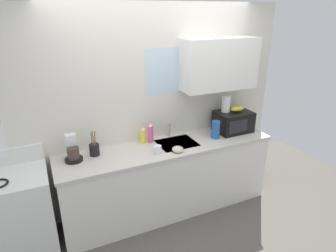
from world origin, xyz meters
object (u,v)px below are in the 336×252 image
(cereal_canister, at_px, (216,130))
(utensil_crock, at_px, (94,149))
(dish_soap_bottle_pink, at_px, (150,133))
(dish_soap_bottle_yellow, at_px, (143,135))
(paper_towel_roll, at_px, (226,104))
(stove_range, at_px, (22,213))
(microwave, at_px, (233,121))
(mug_white, at_px, (158,150))
(coffee_maker, at_px, (73,151))
(small_bowl, at_px, (178,149))
(banana_bunch, at_px, (237,109))

(cereal_canister, relative_size, utensil_crock, 0.77)
(dish_soap_bottle_pink, distance_m, dish_soap_bottle_yellow, 0.09)
(dish_soap_bottle_pink, xyz_separation_m, utensil_crock, (-0.69, -0.06, -0.05))
(paper_towel_roll, xyz_separation_m, dish_soap_bottle_pink, (-1.02, 0.08, -0.26))
(utensil_crock, bearing_deg, paper_towel_roll, -0.66)
(dish_soap_bottle_pink, relative_size, dish_soap_bottle_yellow, 1.19)
(cereal_canister, bearing_deg, stove_range, 178.66)
(stove_range, bearing_deg, dish_soap_bottle_yellow, 7.85)
(microwave, relative_size, cereal_canister, 2.04)
(microwave, bearing_deg, dish_soap_bottle_yellow, 172.95)
(mug_white, bearing_deg, dish_soap_bottle_yellow, 98.07)
(microwave, height_order, coffee_maker, coffee_maker)
(microwave, bearing_deg, utensil_crock, 177.75)
(utensil_crock, bearing_deg, dish_soap_bottle_pink, 4.82)
(dish_soap_bottle_pink, xyz_separation_m, dish_soap_bottle_yellow, (-0.09, 0.02, -0.02))
(paper_towel_roll, bearing_deg, stove_range, -177.81)
(paper_towel_roll, bearing_deg, microwave, -27.38)
(small_bowl, bearing_deg, coffee_maker, 164.37)
(microwave, distance_m, dish_soap_bottle_pink, 1.13)
(dish_soap_bottle_pink, height_order, mug_white, dish_soap_bottle_pink)
(banana_bunch, xyz_separation_m, dish_soap_bottle_pink, (-1.17, 0.13, -0.19))
(microwave, distance_m, utensil_crock, 1.82)
(microwave, height_order, small_bowl, microwave)
(dish_soap_bottle_yellow, bearing_deg, utensil_crock, -172.58)
(cereal_canister, xyz_separation_m, small_bowl, (-0.60, -0.15, -0.08))
(stove_range, bearing_deg, banana_bunch, 1.00)
(banana_bunch, bearing_deg, microwave, -178.23)
(stove_range, bearing_deg, dish_soap_bottle_pink, 6.63)
(stove_range, distance_m, utensil_crock, 0.97)
(stove_range, relative_size, banana_bunch, 5.40)
(banana_bunch, xyz_separation_m, paper_towel_roll, (-0.15, 0.05, 0.08))
(paper_towel_roll, xyz_separation_m, mug_white, (-1.06, -0.24, -0.33))
(dish_soap_bottle_yellow, height_order, mug_white, dish_soap_bottle_yellow)
(dish_soap_bottle_pink, bearing_deg, banana_bunch, -6.23)
(dish_soap_bottle_pink, distance_m, cereal_canister, 0.82)
(stove_range, relative_size, small_bowl, 8.31)
(coffee_maker, height_order, small_bowl, coffee_maker)
(cereal_canister, bearing_deg, banana_bunch, 14.38)
(microwave, distance_m, banana_bunch, 0.18)
(paper_towel_roll, bearing_deg, banana_bunch, -18.43)
(dish_soap_bottle_pink, bearing_deg, cereal_canister, -16.21)
(coffee_maker, xyz_separation_m, dish_soap_bottle_yellow, (0.83, 0.09, -0.01))
(stove_range, xyz_separation_m, banana_bunch, (2.68, 0.05, 0.75))
(small_bowl, bearing_deg, utensil_crock, 159.85)
(coffee_maker, distance_m, utensil_crock, 0.23)
(banana_bunch, relative_size, utensil_crock, 0.68)
(banana_bunch, distance_m, paper_towel_roll, 0.18)
(cereal_canister, bearing_deg, dish_soap_bottle_yellow, 164.11)
(paper_towel_roll, distance_m, cereal_canister, 0.39)
(paper_towel_roll, xyz_separation_m, utensil_crock, (-1.72, 0.02, -0.31))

